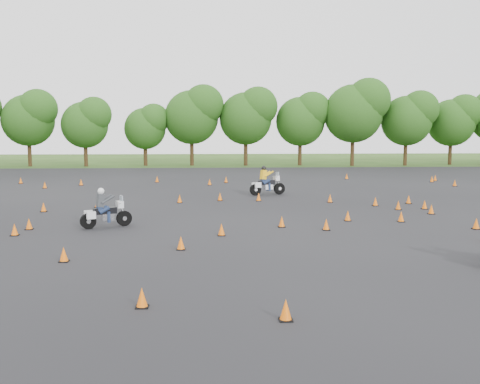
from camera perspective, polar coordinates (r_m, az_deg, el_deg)
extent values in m
plane|color=#2D5119|center=(21.47, 0.61, -4.43)|extent=(140.00, 140.00, 0.00)
plane|color=black|center=(27.37, -0.24, -2.00)|extent=(62.00, 62.00, 0.00)
cone|color=orange|center=(29.95, 14.24, -1.02)|extent=(0.26, 0.26, 0.45)
cone|color=orange|center=(12.91, -10.42, -11.06)|extent=(0.26, 0.26, 0.45)
cone|color=orange|center=(29.48, 19.09, -1.30)|extent=(0.26, 0.26, 0.45)
cone|color=orange|center=(22.73, -22.92, -3.75)|extent=(0.26, 0.26, 0.45)
cone|color=orange|center=(42.11, 21.94, 0.88)|extent=(0.26, 0.26, 0.45)
cone|color=orange|center=(23.88, -21.58, -3.21)|extent=(0.26, 0.26, 0.45)
cone|color=orange|center=(29.42, -14.98, -1.17)|extent=(0.26, 0.26, 0.45)
cone|color=orange|center=(24.36, 23.89, -3.12)|extent=(0.26, 0.26, 0.45)
cone|color=orange|center=(28.83, 16.53, -1.38)|extent=(0.26, 0.26, 0.45)
cone|color=orange|center=(39.91, -3.26, 1.06)|extent=(0.26, 0.26, 0.45)
cone|color=orange|center=(31.16, -2.15, -0.52)|extent=(0.26, 0.26, 0.45)
cone|color=orange|center=(40.09, -20.10, 0.69)|extent=(0.26, 0.26, 0.45)
cone|color=orange|center=(28.74, -20.22, -1.54)|extent=(0.26, 0.26, 0.45)
cone|color=orange|center=(31.02, 2.00, -0.55)|extent=(0.26, 0.26, 0.45)
cone|color=orange|center=(18.65, -6.33, -5.46)|extent=(0.26, 0.26, 0.45)
cone|color=orange|center=(20.97, -1.99, -4.06)|extent=(0.26, 0.26, 0.45)
cone|color=orange|center=(30.44, -6.46, -0.73)|extent=(0.26, 0.26, 0.45)
cone|color=orange|center=(41.70, -1.50, 1.31)|extent=(0.26, 0.26, 0.45)
cone|color=orange|center=(17.76, -18.29, -6.37)|extent=(0.26, 0.26, 0.45)
cone|color=orange|center=(22.81, 4.47, -3.20)|extent=(0.26, 0.26, 0.45)
cone|color=orange|center=(24.78, 11.42, -2.52)|extent=(0.26, 0.26, 0.45)
cone|color=orange|center=(45.58, 11.31, 1.64)|extent=(0.26, 0.26, 0.45)
cone|color=orange|center=(44.75, 19.78, 1.29)|extent=(0.26, 0.26, 0.45)
cone|color=orange|center=(11.93, 4.90, -12.47)|extent=(0.26, 0.26, 0.45)
cone|color=orange|center=(25.10, 16.81, -2.56)|extent=(0.26, 0.26, 0.45)
cone|color=orange|center=(42.53, -8.84, 1.34)|extent=(0.26, 0.26, 0.45)
cone|color=orange|center=(30.84, 9.58, -0.68)|extent=(0.26, 0.26, 0.45)
cone|color=orange|center=(22.37, 9.18, -3.46)|extent=(0.26, 0.26, 0.45)
cone|color=orange|center=(27.88, 19.74, -1.77)|extent=(0.26, 0.26, 0.45)
cone|color=orange|center=(41.36, -16.59, 0.99)|extent=(0.26, 0.26, 0.45)
cone|color=orange|center=(31.35, 17.54, -0.78)|extent=(0.26, 0.26, 0.45)
cone|color=orange|center=(45.99, 20.09, 1.41)|extent=(0.26, 0.26, 0.45)
cone|color=orange|center=(44.33, -22.36, 1.13)|extent=(0.26, 0.26, 0.45)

